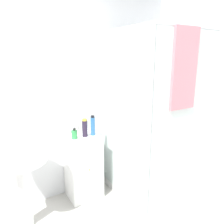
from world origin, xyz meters
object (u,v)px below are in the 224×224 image
(soap_dispenser, at_px, (74,134))
(shampoo_bottle_blue, at_px, (93,126))
(shampoo_bottle_tall_black, at_px, (85,128))
(lotion_bottle_white, at_px, (77,130))
(sink, at_px, (21,164))

(soap_dispenser, xyz_separation_m, shampoo_bottle_blue, (0.24, -0.00, 0.07))
(shampoo_bottle_tall_black, relative_size, lotion_bottle_white, 1.62)
(shampoo_bottle_tall_black, bearing_deg, soap_dispenser, -178.21)
(shampoo_bottle_tall_black, xyz_separation_m, shampoo_bottle_blue, (0.10, -0.01, 0.01))
(soap_dispenser, bearing_deg, lotion_bottle_white, 55.42)
(soap_dispenser, height_order, lotion_bottle_white, lotion_bottle_white)
(sink, xyz_separation_m, lotion_bottle_white, (0.70, 0.26, 0.16))
(shampoo_bottle_tall_black, bearing_deg, shampoo_bottle_blue, -4.47)
(soap_dispenser, bearing_deg, shampoo_bottle_blue, -0.87)
(soap_dispenser, bearing_deg, sink, -168.52)
(sink, distance_m, shampoo_bottle_tall_black, 0.79)
(shampoo_bottle_tall_black, height_order, lotion_bottle_white, shampoo_bottle_tall_black)
(sink, height_order, shampoo_bottle_blue, shampoo_bottle_blue)
(sink, relative_size, shampoo_bottle_tall_black, 4.68)
(soap_dispenser, distance_m, lotion_bottle_white, 0.16)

